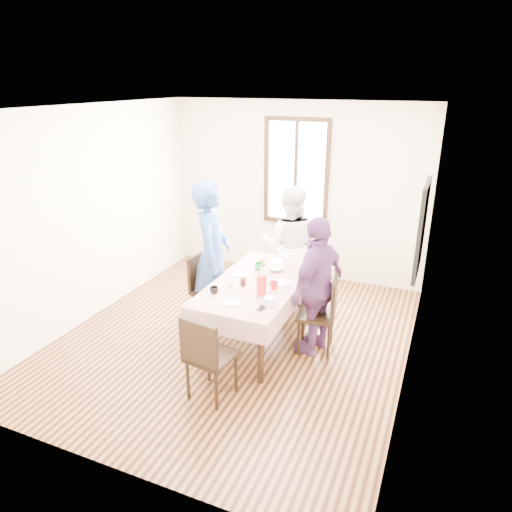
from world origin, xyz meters
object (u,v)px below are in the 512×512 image
at_px(chair_left, 211,290).
at_px(chair_near, 211,356).
at_px(person_far, 290,245).
at_px(person_right, 316,286).
at_px(chair_far, 290,270).
at_px(person_left, 211,256).
at_px(chair_right, 316,314).
at_px(dining_table, 258,311).

relative_size(chair_left, chair_near, 1.00).
height_order(person_far, person_right, person_far).
bearing_deg(chair_far, chair_near, 81.10).
bearing_deg(person_left, chair_far, -53.34).
distance_m(person_left, person_far, 1.21).
bearing_deg(person_far, chair_far, -102.18).
xyz_separation_m(chair_right, chair_far, (-0.71, 1.12, 0.00)).
distance_m(chair_right, chair_near, 1.41).
xyz_separation_m(chair_left, person_right, (1.39, -0.11, 0.35)).
bearing_deg(person_far, chair_right, 110.64).
relative_size(chair_left, chair_right, 1.00).
xyz_separation_m(dining_table, chair_right, (0.71, 0.05, 0.08)).
relative_size(chair_near, person_left, 0.49).
xyz_separation_m(person_left, person_far, (0.69, 0.99, -0.10)).
bearing_deg(person_far, chair_left, 42.28).
distance_m(chair_far, person_right, 1.36).
height_order(chair_right, person_far, person_far).
bearing_deg(chair_right, chair_left, 76.73).
height_order(dining_table, chair_near, chair_near).
xyz_separation_m(chair_right, person_right, (-0.02, -0.00, 0.35)).
distance_m(chair_left, chair_right, 1.42).
bearing_deg(chair_far, dining_table, 81.10).
distance_m(person_far, person_right, 1.29).
height_order(chair_right, chair_near, same).
bearing_deg(chair_near, chair_right, 67.97).
distance_m(chair_right, chair_far, 1.32).
bearing_deg(dining_table, person_far, 90.00).
bearing_deg(dining_table, chair_far, 90.00).
distance_m(chair_left, chair_near, 1.50).
relative_size(chair_left, person_far, 0.54).
bearing_deg(person_right, chair_near, -12.98).
distance_m(dining_table, chair_near, 1.17).
relative_size(chair_left, person_right, 0.56).
bearing_deg(person_left, chair_left, 70.91).
bearing_deg(chair_near, chair_far, 97.99).
height_order(chair_far, chair_near, same).
relative_size(person_far, person_right, 1.04).
distance_m(chair_near, person_left, 1.57).
relative_size(person_left, person_far, 1.11).
bearing_deg(dining_table, chair_left, 167.28).
bearing_deg(person_left, dining_table, -122.15).
xyz_separation_m(chair_right, chair_near, (-0.71, -1.22, 0.00)).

